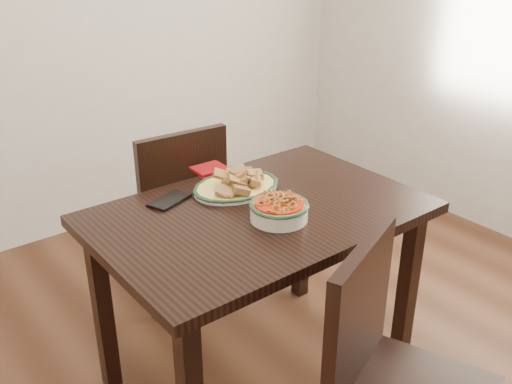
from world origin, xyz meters
TOP-DOWN VIEW (x-y plane):
  - floor at (0.00, 0.00)m, footprint 3.50×3.50m
  - wall_back at (0.00, 1.75)m, footprint 3.50×0.10m
  - dining_table at (-0.12, 0.10)m, footprint 1.17×0.78m
  - chair_far at (-0.11, 0.74)m, footprint 0.45×0.45m
  - chair_near at (-0.17, -0.57)m, footprint 0.54×0.54m
  - fish_plate at (-0.09, 0.29)m, footprint 0.35×0.27m
  - noodle_bowl at (-0.12, -0.01)m, footprint 0.21×0.21m
  - smartphone at (-0.35, 0.35)m, footprint 0.18×0.13m
  - napkin at (-0.06, 0.51)m, footprint 0.14×0.12m

SIDE VIEW (x-z plane):
  - floor at x=0.00m, z-range 0.00..0.00m
  - chair_far at x=-0.11m, z-range 0.05..0.94m
  - chair_near at x=-0.17m, z-range 0.05..0.94m
  - dining_table at x=-0.12m, z-range 0.27..1.02m
  - smartphone at x=-0.35m, z-range 0.75..0.76m
  - napkin at x=-0.06m, z-range 0.75..0.76m
  - noodle_bowl at x=-0.12m, z-range 0.75..0.83m
  - fish_plate at x=-0.09m, z-range 0.74..0.85m
  - wall_back at x=0.00m, z-range 0.00..2.60m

